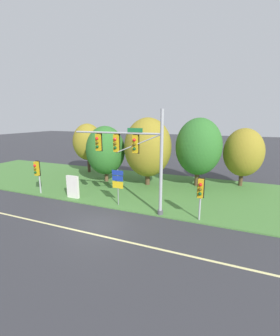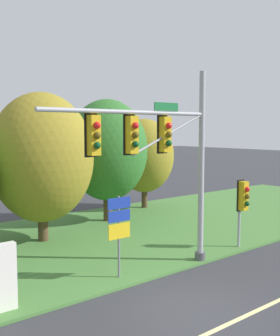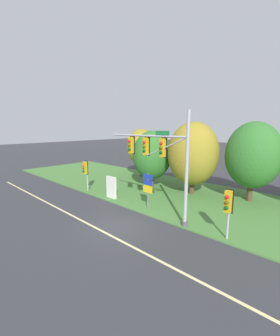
{
  "view_description": "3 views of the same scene",
  "coord_description": "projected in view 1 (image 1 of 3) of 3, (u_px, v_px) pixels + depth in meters",
  "views": [
    {
      "loc": [
        7.52,
        -11.3,
        6.72
      ],
      "look_at": [
        1.17,
        4.17,
        2.95
      ],
      "focal_mm": 24.0,
      "sensor_mm": 36.0,
      "label": 1
    },
    {
      "loc": [
        -8.65,
        -7.89,
        5.15
      ],
      "look_at": [
        1.15,
        3.85,
        3.71
      ],
      "focal_mm": 45.0,
      "sensor_mm": 36.0,
      "label": 2
    },
    {
      "loc": [
        10.42,
        -8.87,
        6.29
      ],
      "look_at": [
        -1.18,
        3.34,
        3.18
      ],
      "focal_mm": 24.0,
      "sensor_mm": 36.0,
      "label": 3
    }
  ],
  "objects": [
    {
      "name": "ground_plane",
      "position": [
        99.0,
        224.0,
        14.46
      ],
      "size": [
        160.0,
        160.0,
        0.0
      ],
      "primitive_type": "plane",
      "color": "#333338"
    },
    {
      "name": "lane_stripe",
      "position": [
        88.0,
        233.0,
        13.37
      ],
      "size": [
        36.0,
        0.16,
        0.01
      ],
      "primitive_type": "cube",
      "color": "beige",
      "rests_on": "ground"
    },
    {
      "name": "grass_verge",
      "position": [
        145.0,
        188.0,
        21.89
      ],
      "size": [
        48.0,
        11.5,
        0.1
      ],
      "primitive_type": "cube",
      "color": "#477A38",
      "rests_on": "ground"
    },
    {
      "name": "traffic_signal_mast",
      "position": [
        133.0,
        151.0,
        15.54
      ],
      "size": [
        6.91,
        0.49,
        7.17
      ],
      "color": "#9EA0A5",
      "rests_on": "grass_verge"
    },
    {
      "name": "pedestrian_signal_near_kerb",
      "position": [
        200.0,
        191.0,
        14.3
      ],
      "size": [
        0.46,
        0.55,
        2.89
      ],
      "color": "#9EA0A5",
      "rests_on": "grass_verge"
    },
    {
      "name": "pedestrian_signal_further_along",
      "position": [
        37.0,
        170.0,
        19.53
      ],
      "size": [
        0.46,
        0.55,
        2.96
      ],
      "color": "#9EA0A5",
      "rests_on": "grass_verge"
    },
    {
      "name": "route_sign_post",
      "position": [
        118.0,
        182.0,
        17.06
      ],
      "size": [
        0.94,
        0.08,
        2.8
      ],
      "color": "slate",
      "rests_on": "grass_verge"
    },
    {
      "name": "tree_nearest_road",
      "position": [
        88.0,
        142.0,
        27.13
      ],
      "size": [
        3.53,
        3.53,
        5.94
      ],
      "color": "#423021",
      "rests_on": "grass_verge"
    },
    {
      "name": "tree_left_of_mast",
      "position": [
        106.0,
        150.0,
        23.24
      ],
      "size": [
        4.01,
        4.01,
        5.8
      ],
      "color": "brown",
      "rests_on": "grass_verge"
    },
    {
      "name": "tree_behind_signpost",
      "position": [
        148.0,
        148.0,
        21.95
      ],
      "size": [
        4.61,
        4.61,
        6.65
      ],
      "color": "#4C3823",
      "rests_on": "grass_verge"
    },
    {
      "name": "tree_mid_verge",
      "position": [
        199.0,
        147.0,
        21.59
      ],
      "size": [
        4.39,
        4.39,
        6.63
      ],
      "color": "#4C3823",
      "rests_on": "grass_verge"
    },
    {
      "name": "tree_tall_centre",
      "position": [
        243.0,
        153.0,
        21.67
      ],
      "size": [
        3.73,
        3.73,
        5.66
      ],
      "color": "#4C3823",
      "rests_on": "grass_verge"
    },
    {
      "name": "info_kiosk",
      "position": [
        73.0,
        187.0,
        18.79
      ],
      "size": [
        1.1,
        0.24,
        1.9
      ],
      "color": "silver",
      "rests_on": "grass_verge"
    }
  ]
}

